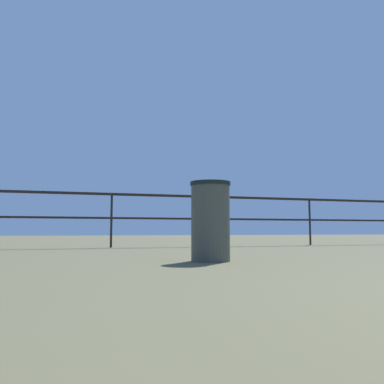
# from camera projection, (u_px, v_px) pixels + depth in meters

# --- Properties ---
(pier_railing) EXTENTS (22.44, 0.05, 1.06)m
(pier_railing) POSITION_uv_depth(u_px,v_px,m) (218.00, 209.00, 8.59)
(pier_railing) COLOR black
(pier_railing) RESTS_ON ground_plane
(trash_bin) EXTENTS (0.43, 0.43, 0.84)m
(trash_bin) POSITION_uv_depth(u_px,v_px,m) (210.00, 221.00, 4.31)
(trash_bin) COLOR #40433A
(trash_bin) RESTS_ON ground_plane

